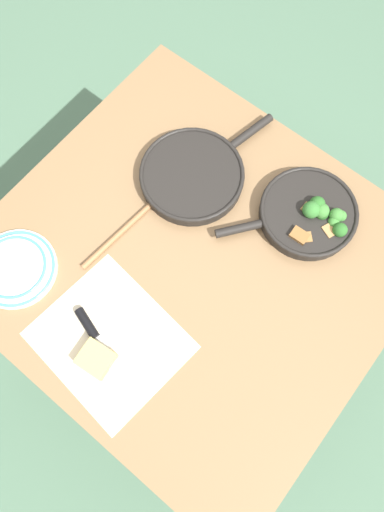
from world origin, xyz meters
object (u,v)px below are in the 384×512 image
object	(u,v)px
cheese_block	(96,359)
dinner_plate_stack	(15,268)
grater_knife	(94,335)
skillet_broccoli	(309,214)
wooden_spoon	(146,208)
skillet_eggs	(193,175)

from	to	relation	value
cheese_block	dinner_plate_stack	size ratio (longest dim) A/B	0.40
grater_knife	dinner_plate_stack	size ratio (longest dim) A/B	1.01
grater_knife	cheese_block	bearing A→B (deg)	-24.92
skillet_broccoli	cheese_block	world-z (taller)	skillet_broccoli
wooden_spoon	dinner_plate_stack	distance (m)	0.38
skillet_broccoli	dinner_plate_stack	distance (m)	0.80
skillet_eggs	dinner_plate_stack	world-z (taller)	skillet_eggs
skillet_eggs	wooden_spoon	world-z (taller)	skillet_eggs
wooden_spoon	grater_knife	size ratio (longest dim) A/B	1.74
skillet_eggs	wooden_spoon	distance (m)	0.16
skillet_eggs	dinner_plate_stack	distance (m)	0.54
skillet_eggs	dinner_plate_stack	xyz separation A→B (m)	(0.20, 0.50, -0.01)
skillet_eggs	wooden_spoon	xyz separation A→B (m)	(0.04, 0.16, -0.01)
skillet_eggs	cheese_block	xyz separation A→B (m)	(-0.13, 0.54, -0.00)
skillet_broccoli	wooden_spoon	bearing A→B (deg)	-16.96
skillet_broccoli	grater_knife	size ratio (longest dim) A/B	1.57
grater_knife	cheese_block	distance (m)	0.06
skillet_eggs	dinner_plate_stack	size ratio (longest dim) A/B	2.01
cheese_block	skillet_broccoli	bearing A→B (deg)	-106.37
wooden_spoon	cheese_block	bearing A→B (deg)	-151.17
cheese_block	dinner_plate_stack	distance (m)	0.33
cheese_block	wooden_spoon	bearing A→B (deg)	-66.27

